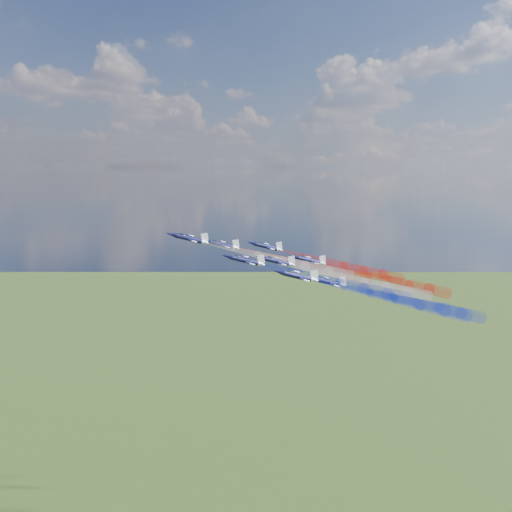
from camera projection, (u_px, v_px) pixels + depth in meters
jet_lead at (189, 239)px, 158.30m from camera, size 14.96×13.74×6.50m
trail_lead at (282, 261)px, 164.31m from camera, size 38.68×21.68×14.56m
jet_inner_left at (245, 260)px, 151.84m from camera, size 14.96×13.74×6.50m
trail_inner_left at (339, 282)px, 157.85m from camera, size 38.68×21.68×14.56m
jet_inner_right at (222, 245)px, 171.80m from camera, size 14.96×13.74×6.50m
trail_inner_right at (306, 265)px, 177.80m from camera, size 38.68×21.68×14.56m
jet_outer_left at (298, 276)px, 143.24m from camera, size 14.96×13.74×6.50m
trail_outer_left at (395, 299)px, 149.24m from camera, size 38.68×21.68×14.56m
jet_center_third at (277, 261)px, 162.82m from camera, size 14.96×13.74×6.50m
trail_center_third at (364, 282)px, 168.83m from camera, size 38.68×21.68×14.56m
jet_outer_right at (266, 247)px, 185.10m from camera, size 14.96×13.74×6.50m
trail_outer_right at (343, 265)px, 191.11m from camera, size 38.68×21.68×14.56m
jet_rear_left at (328, 282)px, 156.94m from camera, size 14.96×13.74×6.50m
trail_rear_left at (416, 302)px, 162.94m from camera, size 38.68×21.68×14.56m
jet_rear_right at (309, 260)px, 176.43m from camera, size 14.96×13.74×6.50m
trail_rear_right at (389, 279)px, 182.43m from camera, size 38.68×21.68×14.56m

